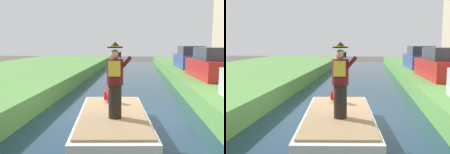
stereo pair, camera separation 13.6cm
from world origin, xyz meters
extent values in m
plane|color=#4C4742|center=(0.00, 0.00, 0.00)|extent=(80.00, 80.00, 0.00)
cube|color=#1E384C|center=(0.00, 0.00, 0.05)|extent=(5.42, 48.00, 0.10)
cube|color=silver|center=(0.00, -1.66, 0.38)|extent=(2.23, 4.37, 0.56)
cube|color=#997A56|center=(0.00, -1.66, 0.69)|extent=(2.05, 4.02, 0.05)
cylinder|color=black|center=(0.10, -2.14, 1.12)|extent=(0.32, 0.32, 0.82)
cylinder|color=#561419|center=(0.10, -2.14, 1.84)|extent=(0.40, 0.40, 0.62)
cube|color=gold|center=(0.10, -2.33, 1.94)|extent=(0.28, 0.06, 0.36)
sphere|color=#DBA884|center=(0.10, -2.14, 2.27)|extent=(0.23, 0.23, 0.23)
cylinder|color=black|center=(0.10, -2.14, 2.43)|extent=(0.38, 0.38, 0.03)
cone|color=black|center=(0.10, -2.14, 2.50)|extent=(0.26, 0.26, 0.12)
cylinder|color=gold|center=(0.10, -2.14, 2.46)|extent=(0.29, 0.29, 0.02)
cylinder|color=#561419|center=(0.32, -2.18, 2.02)|extent=(0.38, 0.09, 0.43)
cube|color=black|center=(0.23, -2.20, 2.26)|extent=(0.03, 0.08, 0.15)
ellipsoid|color=red|center=(-0.20, -0.54, 0.91)|extent=(0.26, 0.32, 0.40)
sphere|color=red|center=(-0.20, -0.58, 1.18)|extent=(0.20, 0.20, 0.20)
cone|color=yellow|center=(-0.20, -0.68, 1.17)|extent=(0.09, 0.09, 0.09)
ellipsoid|color=red|center=(-0.34, -0.54, 0.91)|extent=(0.08, 0.20, 0.32)
ellipsoid|color=red|center=(-0.06, -0.54, 0.91)|extent=(0.08, 0.20, 0.32)
cube|color=red|center=(4.32, 4.65, 1.28)|extent=(1.91, 4.09, 0.90)
cube|color=#2D333D|center=(4.32, 4.45, 2.03)|extent=(1.56, 2.27, 0.60)
cube|color=#2D4293|center=(4.32, 9.98, 1.28)|extent=(1.76, 4.02, 0.90)
cube|color=#2D333D|center=(4.32, 9.78, 2.03)|extent=(1.48, 2.22, 0.60)
camera|label=1|loc=(0.62, -8.14, 2.53)|focal=40.54mm
camera|label=2|loc=(0.75, -8.13, 2.53)|focal=40.54mm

